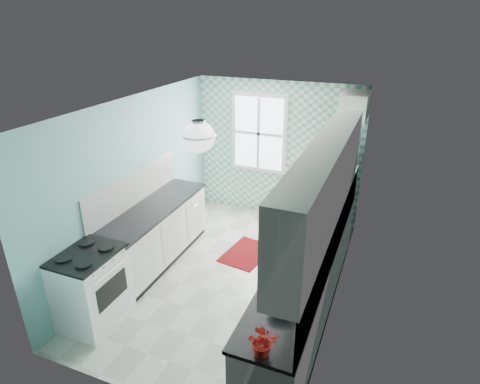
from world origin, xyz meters
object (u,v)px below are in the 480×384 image
at_px(sink, 322,224).
at_px(potted_plant, 263,341).
at_px(microwave, 338,142).
at_px(stove, 92,287).
at_px(fridge, 333,194).
at_px(fruit_bowl, 281,311).
at_px(ceiling_light, 199,137).

xyz_separation_m(sink, potted_plant, (-0.00, -2.45, 0.15)).
bearing_deg(microwave, stove, 53.82).
distance_m(fridge, fruit_bowl, 3.37).
bearing_deg(sink, microwave, 93.16).
bearing_deg(fridge, stove, -128.60).
xyz_separation_m(fruit_bowl, microwave, (-0.09, 3.36, 0.69)).
distance_m(sink, microwave, 1.61).
distance_m(fruit_bowl, microwave, 3.43).
xyz_separation_m(fruit_bowl, potted_plant, (0.00, -0.53, 0.11)).
bearing_deg(stove, fridge, 53.28).
height_order(fridge, sink, fridge).
height_order(stove, sink, sink).
distance_m(ceiling_light, microwave, 2.89).
relative_size(ceiling_light, fridge, 0.23).
bearing_deg(microwave, potted_plant, 90.49).
relative_size(ceiling_light, fruit_bowl, 1.33).
height_order(fruit_bowl, microwave, microwave).
bearing_deg(fridge, sink, -89.49).
distance_m(fridge, potted_plant, 3.90).
bearing_deg(potted_plant, microwave, 91.33).
height_order(stove, microwave, microwave).
distance_m(ceiling_light, stove, 2.29).
bearing_deg(ceiling_light, fruit_bowl, -32.78).
bearing_deg(microwave, sink, 92.92).
height_order(fruit_bowl, potted_plant, potted_plant).
bearing_deg(fruit_bowl, ceiling_light, 147.22).
xyz_separation_m(sink, microwave, (-0.09, 1.43, 0.73)).
xyz_separation_m(ceiling_light, sink, (1.20, 1.15, -1.39)).
xyz_separation_m(stove, fruit_bowl, (2.40, -0.10, 0.48)).
height_order(stove, potted_plant, potted_plant).
bearing_deg(stove, fruit_bowl, -3.80).
bearing_deg(fruit_bowl, stove, 177.58).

